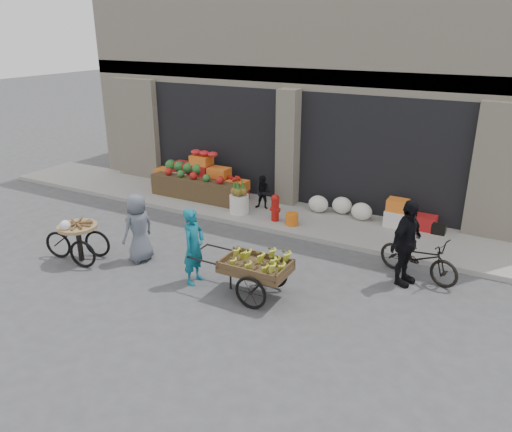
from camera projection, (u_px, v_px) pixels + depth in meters
The scene contains 15 objects.
ground at pixel (181, 278), 10.20m from camera, with size 80.00×80.00×0.00m, color #424244.
sidewalk at pixel (273, 214), 13.53m from camera, with size 18.00×2.20×0.12m, color gray.
building at pixel (331, 76), 15.56m from camera, with size 14.00×6.45×7.00m.
fruit_display at pixel (202, 177), 14.66m from camera, with size 3.10×1.12×1.24m.
pineapple_bin at pixel (239, 204), 13.35m from camera, with size 0.52×0.52×0.50m, color silver.
fire_hydrant at pixel (275, 207), 12.76m from camera, with size 0.22×0.22×0.71m.
orange_bucket at pixel (292, 219), 12.58m from camera, with size 0.32×0.32×0.30m, color orange.
right_bay_goods at pixel (375, 211), 12.71m from camera, with size 3.35×0.60×0.70m.
seated_person at pixel (263, 192), 13.58m from camera, with size 0.45×0.35×0.93m, color black.
banana_cart at pixel (253, 264), 9.34m from camera, with size 2.16×0.96×0.90m.
vendor_woman at pixel (194, 246), 9.79m from camera, with size 0.57×0.37×1.56m, color #10637B.
tricycle_cart at pixel (78, 237), 10.78m from camera, with size 1.46×1.01×0.95m.
vendor_grey at pixel (138, 228), 10.73m from camera, with size 0.74×0.48×1.52m, color slate.
bicycle at pixel (419, 257), 10.09m from camera, with size 0.60×1.72×0.90m, color black.
cyclist at pixel (406, 243), 9.70m from camera, with size 1.03×0.43×1.75m, color black.
Camera 1 is at (5.72, -7.20, 4.84)m, focal length 35.00 mm.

